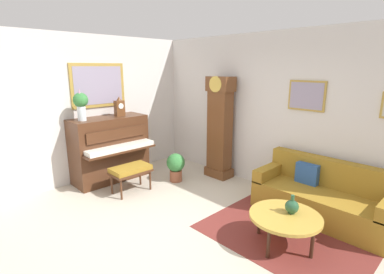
% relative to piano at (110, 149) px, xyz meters
% --- Properties ---
extents(ground_plane, '(6.40, 6.00, 0.10)m').
position_rel_piano_xyz_m(ground_plane, '(2.23, -0.43, -0.69)').
color(ground_plane, beige).
extents(wall_left, '(0.13, 4.90, 2.80)m').
position_rel_piano_xyz_m(wall_left, '(-0.37, -0.42, 0.78)').
color(wall_left, silver).
rests_on(wall_left, ground_plane).
extents(wall_back, '(5.30, 0.13, 2.80)m').
position_rel_piano_xyz_m(wall_back, '(2.25, 1.97, 0.77)').
color(wall_back, silver).
rests_on(wall_back, ground_plane).
extents(area_rug, '(2.10, 1.50, 0.01)m').
position_rel_piano_xyz_m(area_rug, '(3.43, 0.63, -0.63)').
color(area_rug, maroon).
rests_on(area_rug, ground_plane).
extents(piano, '(0.87, 1.44, 1.26)m').
position_rel_piano_xyz_m(piano, '(0.00, 0.00, 0.00)').
color(piano, '#4C2B19').
rests_on(piano, ground_plane).
extents(piano_bench, '(0.42, 0.70, 0.48)m').
position_rel_piano_xyz_m(piano_bench, '(0.79, -0.05, -0.23)').
color(piano_bench, '#4C2B19').
rests_on(piano_bench, ground_plane).
extents(grandfather_clock, '(0.52, 0.34, 2.03)m').
position_rel_piano_xyz_m(grandfather_clock, '(1.38, 1.67, 0.33)').
color(grandfather_clock, brown).
rests_on(grandfather_clock, ground_plane).
extents(couch, '(1.90, 0.80, 0.84)m').
position_rel_piano_xyz_m(couch, '(3.54, 1.52, -0.32)').
color(couch, olive).
rests_on(couch, ground_plane).
extents(coffee_table, '(0.88, 0.88, 0.42)m').
position_rel_piano_xyz_m(coffee_table, '(3.52, 0.44, -0.25)').
color(coffee_table, gold).
rests_on(coffee_table, ground_plane).
extents(mantel_clock, '(0.13, 0.18, 0.38)m').
position_rel_piano_xyz_m(mantel_clock, '(0.00, 0.25, 0.80)').
color(mantel_clock, brown).
rests_on(mantel_clock, piano).
extents(flower_vase, '(0.26, 0.26, 0.58)m').
position_rel_piano_xyz_m(flower_vase, '(0.00, -0.51, 0.94)').
color(flower_vase, silver).
rests_on(flower_vase, piano).
extents(green_jug, '(0.17, 0.17, 0.24)m').
position_rel_piano_xyz_m(green_jug, '(3.54, 0.54, -0.13)').
color(green_jug, '#234C33').
rests_on(green_jug, coffee_table).
extents(potted_plant, '(0.36, 0.36, 0.56)m').
position_rel_piano_xyz_m(potted_plant, '(0.97, 0.86, -0.31)').
color(potted_plant, '#935138').
rests_on(potted_plant, ground_plane).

